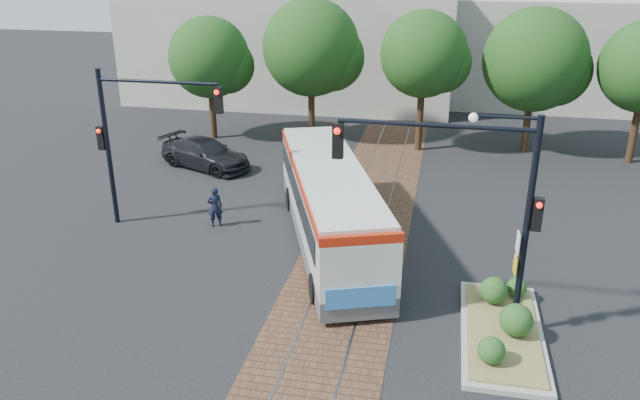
{
  "coord_description": "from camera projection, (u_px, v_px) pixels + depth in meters",
  "views": [
    {
      "loc": [
        2.83,
        -16.32,
        9.91
      ],
      "look_at": [
        -1.36,
        3.95,
        1.6
      ],
      "focal_mm": 35.0,
      "sensor_mm": 36.0,
      "label": 1
    }
  ],
  "objects": [
    {
      "name": "signal_pole_left",
      "position": [
        133.0,
        128.0,
        22.82
      ],
      "size": [
        4.99,
        0.34,
        6.0
      ],
      "color": "black",
      "rests_on": "ground"
    },
    {
      "name": "tree_row",
      "position": [
        418.0,
        56.0,
        31.95
      ],
      "size": [
        26.4,
        5.6,
        7.67
      ],
      "color": "#382314",
      "rests_on": "ground"
    },
    {
      "name": "parked_car",
      "position": [
        205.0,
        154.0,
        30.36
      ],
      "size": [
        5.23,
        3.69,
        1.41
      ],
      "primitive_type": "imported",
      "rotation": [
        0.0,
        0.0,
        1.17
      ],
      "color": "black",
      "rests_on": "ground"
    },
    {
      "name": "officer",
      "position": [
        215.0,
        207.0,
        23.84
      ],
      "size": [
        0.69,
        0.62,
        1.58
      ],
      "primitive_type": "imported",
      "rotation": [
        0.0,
        0.0,
        3.68
      ],
      "color": "black",
      "rests_on": "ground"
    },
    {
      "name": "warehouses",
      "position": [
        403.0,
        43.0,
        43.86
      ],
      "size": [
        40.0,
        13.0,
        8.0
      ],
      "color": "#ADA899",
      "rests_on": "ground"
    },
    {
      "name": "trackbed",
      "position": [
        357.0,
        243.0,
        22.69
      ],
      "size": [
        3.6,
        40.0,
        0.02
      ],
      "color": "brown",
      "rests_on": "ground"
    },
    {
      "name": "ground",
      "position": [
        337.0,
        299.0,
        19.06
      ],
      "size": [
        120.0,
        120.0,
        0.0
      ],
      "primitive_type": "plane",
      "color": "black",
      "rests_on": "ground"
    },
    {
      "name": "signal_pole_main",
      "position": [
        481.0,
        191.0,
        16.05
      ],
      "size": [
        5.49,
        0.46,
        6.0
      ],
      "color": "black",
      "rests_on": "ground"
    },
    {
      "name": "traffic_island",
      "position": [
        503.0,
        323.0,
        17.22
      ],
      "size": [
        2.2,
        5.2,
        1.13
      ],
      "color": "gray",
      "rests_on": "ground"
    },
    {
      "name": "city_bus",
      "position": [
        329.0,
        201.0,
        22.11
      ],
      "size": [
        5.92,
        11.06,
        2.93
      ],
      "rotation": [
        0.0,
        0.0,
        0.35
      ],
      "color": "#48484A",
      "rests_on": "ground"
    }
  ]
}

